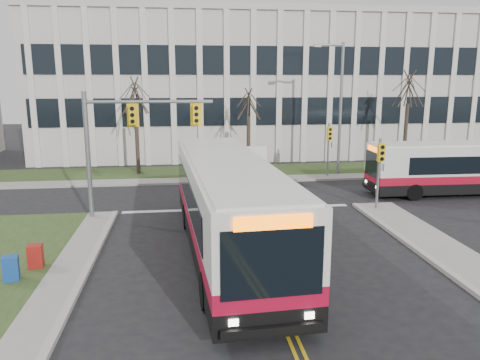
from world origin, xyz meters
name	(u,v)px	position (x,y,z in m)	size (l,w,h in m)	color
ground	(263,270)	(0.00, 0.00, 0.00)	(120.00, 120.00, 0.00)	black
sidewalk_cross	(297,178)	(5.00, 15.20, 0.07)	(44.00, 1.60, 0.14)	#9E9B93
building_lawn	(288,170)	(5.00, 18.00, 0.06)	(44.00, 5.00, 0.12)	#2E431D
office_building	(262,87)	(5.00, 30.00, 6.00)	(40.00, 16.00, 12.00)	beige
mast_arm_signal	(123,132)	(-5.62, 7.16, 4.26)	(6.11, 0.38, 6.20)	slate
signal_pole_near	(380,164)	(7.20, 6.90, 2.50)	(0.34, 0.39, 3.80)	slate
signal_pole_far	(329,142)	(7.20, 15.40, 2.50)	(0.34, 0.39, 3.80)	slate
streetlight	(338,102)	(8.03, 16.20, 5.19)	(2.15, 0.25, 9.20)	slate
directory_sign	(257,158)	(2.50, 17.50, 1.17)	(1.50, 0.12, 2.00)	slate
tree_left	(135,97)	(-6.00, 18.00, 5.51)	(1.80, 1.80, 7.70)	#42352B
tree_mid	(249,105)	(2.00, 18.20, 4.88)	(1.80, 1.80, 6.82)	#42352B
tree_right	(409,91)	(14.00, 18.00, 5.91)	(1.80, 1.80, 8.25)	#42352B
bus_main	(228,209)	(-1.10, 1.80, 1.84)	(2.99, 13.79, 3.68)	silver
bus_cross	(465,169)	(13.80, 9.79, 1.52)	(2.47, 11.40, 3.04)	silver
newspaper_box_blue	(11,270)	(-8.62, -0.06, 0.47)	(0.50, 0.45, 0.95)	navy
newspaper_box_red	(36,258)	(-8.13, 0.99, 0.47)	(0.50, 0.45, 0.95)	maroon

